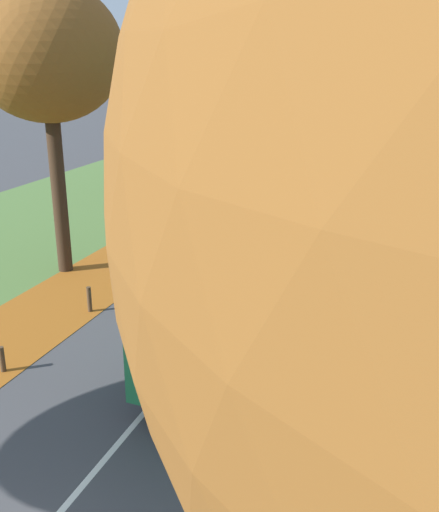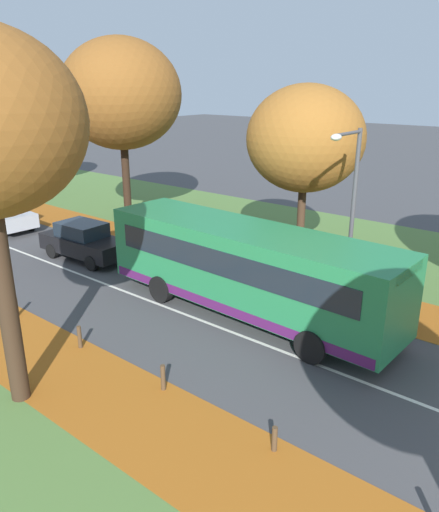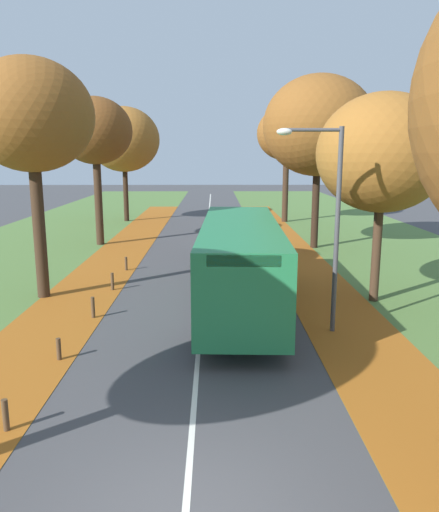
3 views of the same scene
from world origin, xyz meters
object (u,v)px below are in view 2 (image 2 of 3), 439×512
(bollard_sixth, at_px, (16,307))
(car_silver_following, at_px, (3,214))
(bollard_third, at_px, (275,439))
(bollard_fifth, at_px, (80,337))
(tree_right_near, at_px, (305,139))
(streetlamp_right, at_px, (349,202))
(bus, at_px, (247,266))
(bollard_fourth, at_px, (163,378))
(car_black_lead, at_px, (84,241))
(tree_right_mid, at_px, (121,94))
(tree_right_far, at_px, (3,92))

(bollard_sixth, bearing_deg, car_silver_following, 63.24)
(bollard_third, distance_m, bollard_fifth, 6.75)
(tree_right_near, distance_m, streetlamp_right, 4.36)
(bollard_fifth, xyz_separation_m, bus, (4.87, -2.43, 1.35))
(bollard_fourth, bearing_deg, bollard_fifth, 90.73)
(bollard_third, height_order, car_black_lead, car_black_lead)
(bollard_third, distance_m, car_black_lead, 13.92)
(tree_right_mid, height_order, bollard_sixth, tree_right_mid)
(tree_right_mid, distance_m, streetlamp_right, 14.18)
(streetlamp_right, bearing_deg, bus, 136.22)
(car_silver_following, bearing_deg, bollard_fifth, -110.53)
(bollard_fourth, xyz_separation_m, bollard_sixth, (-0.09, 6.75, -0.04))
(tree_right_near, height_order, bollard_fifth, tree_right_near)
(bollard_sixth, height_order, streetlamp_right, streetlamp_right)
(tree_right_mid, bearing_deg, bus, -112.92)
(bollard_third, bearing_deg, tree_right_near, 28.04)
(tree_right_near, bearing_deg, bollard_third, -151.96)
(tree_right_far, relative_size, bollard_fourth, 12.48)
(tree_right_near, distance_m, tree_right_mid, 10.58)
(tree_right_mid, relative_size, car_black_lead, 2.21)
(bollard_sixth, height_order, car_silver_following, car_silver_following)
(car_silver_following, bearing_deg, bus, -90.62)
(tree_right_mid, distance_m, bus, 13.35)
(bollard_third, bearing_deg, bollard_sixth, 90.02)
(bollard_sixth, bearing_deg, streetlamp_right, -47.99)
(tree_right_mid, height_order, tree_right_far, tree_right_mid)
(bollard_sixth, bearing_deg, bollard_third, -89.98)
(bollard_sixth, relative_size, car_silver_following, 0.15)
(tree_right_near, distance_m, bollard_fourth, 11.07)
(tree_right_near, xyz_separation_m, bus, (-4.92, -0.92, -3.55))
(bollard_sixth, xyz_separation_m, car_black_lead, (4.90, 2.89, 0.50))
(bollard_fourth, distance_m, bus, 5.10)
(tree_right_mid, bearing_deg, streetlamp_right, -100.24)
(car_black_lead, bearing_deg, bollard_third, -110.62)
(bollard_third, height_order, streetlamp_right, streetlamp_right)
(tree_right_near, bearing_deg, car_silver_following, 107.61)
(streetlamp_right, relative_size, car_silver_following, 1.40)
(bollard_fifth, xyz_separation_m, car_silver_following, (5.04, 13.46, 0.46))
(bollard_fifth, bearing_deg, tree_right_far, 64.50)
(streetlamp_right, bearing_deg, bollard_third, -164.10)
(bollard_sixth, distance_m, car_black_lead, 5.71)
(tree_right_near, distance_m, car_black_lead, 10.23)
(tree_right_mid, bearing_deg, bollard_fifth, -137.23)
(bollard_sixth, distance_m, streetlamp_right, 11.38)
(bollard_fourth, bearing_deg, tree_right_near, 10.81)
(bollard_third, distance_m, car_silver_following, 20.85)
(tree_right_near, relative_size, bollard_fifth, 10.51)
(bollard_third, bearing_deg, streetlamp_right, 15.90)
(tree_right_near, distance_m, bollard_fifth, 11.06)
(bollard_fourth, distance_m, car_black_lead, 10.79)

